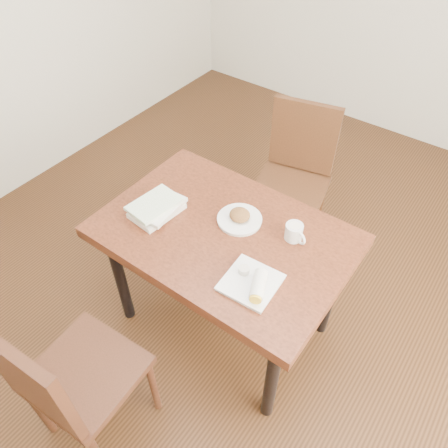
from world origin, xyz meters
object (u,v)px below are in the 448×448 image
Objects in this scene: chair_far at (295,171)px; coffee_mug at (294,232)px; book_stack at (157,208)px; plate_scone at (240,218)px; plate_burrito at (253,283)px; table at (224,245)px; chair_near at (66,381)px.

chair_far is 8.29× the size of coffee_mug.
book_stack is (-0.61, -0.24, -0.01)m from coffee_mug.
coffee_mug is at bearing 21.27° from book_stack.
plate_burrito reaches higher than plate_scone.
book_stack is (-0.26, -0.91, 0.23)m from chair_far.
book_stack is at bearing -152.13° from plate_scone.
chair_far is at bearing 94.70° from table.
plate_scone is 1.85× the size of coffee_mug.
chair_far is at bearing 73.87° from book_stack.
book_stack is (-0.35, -0.19, 0.01)m from plate_scone.
book_stack is (-0.20, 0.78, 0.23)m from chair_near.
table is 0.89m from chair_near.
plate_scone reaches higher than book_stack.
table is 0.35m from plate_burrito.
table is 1.21× the size of chair_far.
chair_far is at bearing 96.76° from plate_scone.
coffee_mug is at bearing 67.89° from chair_near.
coffee_mug is 0.50× the size of plate_burrito.
coffee_mug reaches higher than plate_burrito.
plate_burrito reaches higher than table.
chair_far reaches higher than table.
chair_far is 1.09m from plate_burrito.
table is 4.97× the size of plate_burrito.
chair_far is 4.49× the size of plate_scone.
chair_far is at bearing 109.01° from plate_burrito.
table is 0.34m from coffee_mug.
plate_burrito is at bearing 58.80° from chair_near.
coffee_mug reaches higher than table.
chair_near is 1.13m from coffee_mug.
plate_scone is 0.38m from plate_burrito.
coffee_mug is at bearing 28.55° from table.
chair_far is (-0.07, 0.83, -0.11)m from table.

